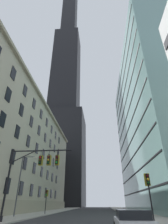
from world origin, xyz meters
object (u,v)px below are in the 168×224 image
street_lamppost (22,179)px  parked_car (133,223)px  traffic_signal_mast (37,166)px  traffic_light_near_right (148,183)px  traffic_light_far_left (47,194)px

street_lamppost → parked_car: 19.50m
traffic_signal_mast → traffic_light_near_right: bearing=-9.1°
traffic_light_far_left → parked_car: (11.35, -20.55, -2.37)m
traffic_light_far_left → parked_car: 23.59m
parked_car → street_lamppost: bearing=134.2°
traffic_light_far_left → street_lamppost: size_ratio=0.46×
traffic_signal_mast → traffic_light_far_left: traffic_signal_mast is taller
street_lamppost → parked_car: size_ratio=1.79×
street_lamppost → traffic_light_far_left: bearing=74.4°
traffic_signal_mast → traffic_light_far_left: bearing=101.0°
parked_car → traffic_signal_mast: bearing=143.5°
traffic_light_far_left → street_lamppost: 7.38m
traffic_signal_mast → street_lamppost: 8.67m
traffic_light_near_right → parked_car: 5.82m
traffic_signal_mast → traffic_light_far_left: (-2.75, 14.18, -2.19)m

